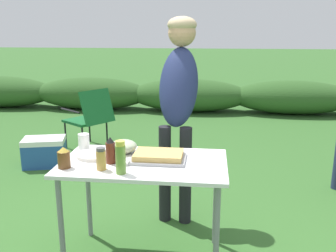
% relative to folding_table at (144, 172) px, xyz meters
% --- Properties ---
extents(shrub_hedge, '(14.40, 0.90, 0.64)m').
position_rel_folding_table_xyz_m(shrub_hedge, '(0.00, 5.03, -0.34)').
color(shrub_hedge, '#2D5623').
rests_on(shrub_hedge, ground).
extents(folding_table, '(1.10, 0.64, 0.74)m').
position_rel_folding_table_xyz_m(folding_table, '(0.00, 0.00, 0.00)').
color(folding_table, white).
rests_on(folding_table, ground).
extents(food_tray, '(0.36, 0.26, 0.06)m').
position_rel_folding_table_xyz_m(food_tray, '(0.09, 0.04, 0.10)').
color(food_tray, '#9E9EA3').
rests_on(food_tray, folding_table).
extents(plate_stack, '(0.23, 0.23, 0.02)m').
position_rel_folding_table_xyz_m(plate_stack, '(-0.36, 0.05, 0.09)').
color(plate_stack, white).
rests_on(plate_stack, folding_table).
extents(mixing_bowl, '(0.20, 0.20, 0.09)m').
position_rel_folding_table_xyz_m(mixing_bowl, '(-0.18, 0.17, 0.12)').
color(mixing_bowl, '#ADBC99').
rests_on(mixing_bowl, folding_table).
extents(paper_cup_stack, '(0.08, 0.08, 0.12)m').
position_rel_folding_table_xyz_m(paper_cup_stack, '(-0.48, 0.20, 0.14)').
color(paper_cup_stack, white).
rests_on(paper_cup_stack, folding_table).
extents(relish_jar, '(0.06, 0.06, 0.21)m').
position_rel_folding_table_xyz_m(relish_jar, '(-0.10, -0.23, 0.18)').
color(relish_jar, olive).
rests_on(relish_jar, folding_table).
extents(beer_bottle, '(0.08, 0.08, 0.14)m').
position_rel_folding_table_xyz_m(beer_bottle, '(-0.48, -0.17, 0.14)').
color(beer_bottle, brown).
rests_on(beer_bottle, folding_table).
extents(mayo_bottle, '(0.06, 0.06, 0.14)m').
position_rel_folding_table_xyz_m(mayo_bottle, '(-0.14, -0.06, 0.14)').
color(mayo_bottle, silver).
rests_on(mayo_bottle, folding_table).
extents(spice_jar, '(0.06, 0.06, 0.14)m').
position_rel_folding_table_xyz_m(spice_jar, '(-0.24, -0.18, 0.15)').
color(spice_jar, '#B2893D').
rests_on(spice_jar, folding_table).
extents(bbq_sauce_bottle, '(0.06, 0.06, 0.18)m').
position_rel_folding_table_xyz_m(bbq_sauce_bottle, '(-0.21, -0.05, 0.16)').
color(bbq_sauce_bottle, '#562314').
rests_on(bbq_sauce_bottle, folding_table).
extents(standing_person_with_beanie, '(0.37, 0.49, 1.70)m').
position_rel_folding_table_xyz_m(standing_person_with_beanie, '(0.17, 0.71, 0.44)').
color(standing_person_with_beanie, black).
rests_on(standing_person_with_beanie, ground).
extents(camp_chair_green_behind_table, '(0.75, 0.72, 0.83)m').
position_rel_folding_table_xyz_m(camp_chair_green_behind_table, '(-1.17, 2.41, -0.20)').
color(camp_chair_green_behind_table, '#19602D').
rests_on(camp_chair_green_behind_table, ground).
extents(cooler_box, '(0.55, 0.43, 0.34)m').
position_rel_folding_table_xyz_m(cooler_box, '(-1.53, 1.74, -0.49)').
color(cooler_box, '#234C93').
rests_on(cooler_box, ground).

